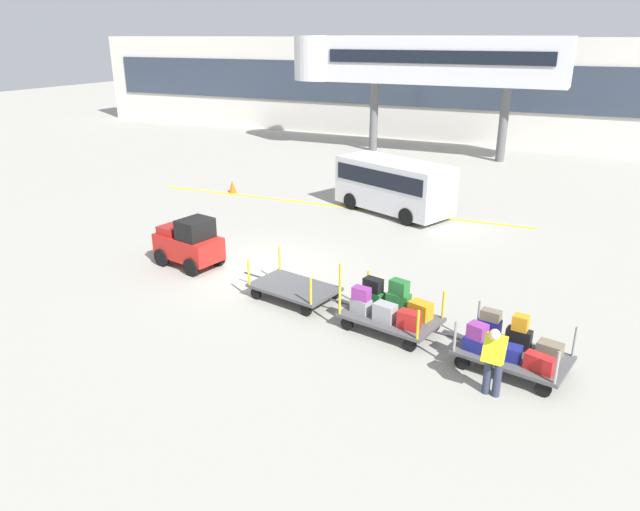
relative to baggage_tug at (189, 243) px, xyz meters
name	(u,v)px	position (x,y,z in m)	size (l,w,h in m)	color
ground_plane	(257,269)	(1.99, 0.66, -0.75)	(120.00, 120.00, 0.00)	#9E9B91
apron_lead_line	(331,205)	(1.11, 8.15, -0.75)	(16.52, 0.20, 0.01)	yellow
terminal_building	(459,90)	(1.99, 26.63, 2.56)	(58.05, 2.51, 6.61)	beige
jet_bridge	(411,61)	(0.44, 20.65, 4.59)	(16.06, 3.00, 6.71)	silver
baggage_tug	(189,243)	(0.00, 0.00, 0.00)	(2.27, 1.57, 1.58)	red
baggage_cart_lead	(294,288)	(4.08, -0.80, -0.41)	(3.08, 1.82, 1.10)	#4C4C4F
baggage_cart_middle	(390,308)	(6.99, -1.34, -0.19)	(3.08, 1.82, 1.20)	#4C4C4F
baggage_cart_tail	(510,347)	(9.91, -1.94, -0.23)	(3.08, 1.82, 1.18)	#4C4C4F
baggage_handler	(494,358)	(9.75, -3.17, 0.11)	(0.44, 0.46, 1.56)	#2D334C
shuttle_van	(394,183)	(3.78, 8.28, 0.48)	(5.16, 3.59, 2.10)	silver
safety_cone_near	(232,187)	(-3.85, 8.19, -0.48)	(0.36, 0.36, 0.55)	#EA590F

